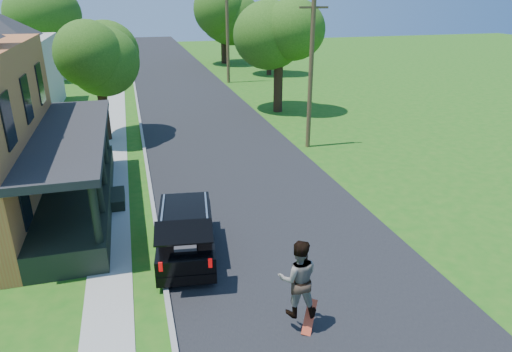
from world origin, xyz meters
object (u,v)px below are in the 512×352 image
object	(u,v)px
black_suv	(186,233)
skateboarder	(298,278)
utility_pole_near	(311,73)
tree_right_near	(278,26)

from	to	relation	value
black_suv	skateboarder	distance (m)	4.79
black_suv	skateboarder	size ratio (longest dim) A/B	2.26
black_suv	utility_pole_near	world-z (taller)	utility_pole_near
skateboarder	utility_pole_near	world-z (taller)	utility_pole_near
tree_right_near	utility_pole_near	world-z (taller)	tree_right_near
black_suv	utility_pole_near	distance (m)	12.56
utility_pole_near	tree_right_near	bearing A→B (deg)	90.78
tree_right_near	black_suv	bearing A→B (deg)	-116.48
black_suv	skateboarder	bearing A→B (deg)	-54.79
skateboarder	black_suv	bearing A→B (deg)	-49.53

